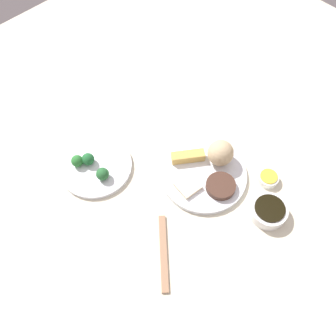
{
  "coord_description": "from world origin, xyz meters",
  "views": [
    {
      "loc": [
        0.43,
        0.35,
        1.03
      ],
      "look_at": [
        0.03,
        -0.07,
        0.06
      ],
      "focal_mm": 38.69,
      "sensor_mm": 36.0,
      "label": 1
    }
  ],
  "objects_px": {
    "sauce_ramekin_hot_mustard": "(268,178)",
    "chopsticks_pair": "(164,252)",
    "main_plate": "(203,174)",
    "broccoli_plate": "(96,166)",
    "soy_sauce_bowl": "(268,211)"
  },
  "relations": [
    {
      "from": "broccoli_plate",
      "to": "chopsticks_pair",
      "type": "bearing_deg",
      "value": 83.58
    },
    {
      "from": "sauce_ramekin_hot_mustard",
      "to": "soy_sauce_bowl",
      "type": "bearing_deg",
      "value": 37.41
    },
    {
      "from": "main_plate",
      "to": "broccoli_plate",
      "type": "bearing_deg",
      "value": -49.38
    },
    {
      "from": "main_plate",
      "to": "chopsticks_pair",
      "type": "xyz_separation_m",
      "value": [
        0.27,
        0.09,
        -0.0
      ]
    },
    {
      "from": "main_plate",
      "to": "soy_sauce_bowl",
      "type": "relative_size",
      "value": 2.49
    },
    {
      "from": "main_plate",
      "to": "broccoli_plate",
      "type": "distance_m",
      "value": 0.35
    },
    {
      "from": "broccoli_plate",
      "to": "sauce_ramekin_hot_mustard",
      "type": "distance_m",
      "value": 0.55
    },
    {
      "from": "sauce_ramekin_hot_mustard",
      "to": "chopsticks_pair",
      "type": "bearing_deg",
      "value": -8.48
    },
    {
      "from": "sauce_ramekin_hot_mustard",
      "to": "chopsticks_pair",
      "type": "xyz_separation_m",
      "value": [
        0.4,
        -0.06,
        -0.01
      ]
    },
    {
      "from": "soy_sauce_bowl",
      "to": "sauce_ramekin_hot_mustard",
      "type": "relative_size",
      "value": 1.67
    },
    {
      "from": "sauce_ramekin_hot_mustard",
      "to": "chopsticks_pair",
      "type": "distance_m",
      "value": 0.41
    },
    {
      "from": "main_plate",
      "to": "chopsticks_pair",
      "type": "bearing_deg",
      "value": 19.36
    },
    {
      "from": "chopsticks_pair",
      "to": "main_plate",
      "type": "bearing_deg",
      "value": -160.64
    },
    {
      "from": "soy_sauce_bowl",
      "to": "chopsticks_pair",
      "type": "height_order",
      "value": "soy_sauce_bowl"
    },
    {
      "from": "main_plate",
      "to": "chopsticks_pair",
      "type": "height_order",
      "value": "main_plate"
    }
  ]
}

